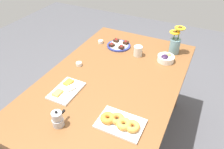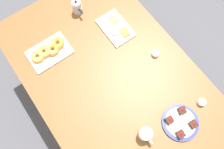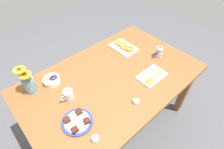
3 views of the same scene
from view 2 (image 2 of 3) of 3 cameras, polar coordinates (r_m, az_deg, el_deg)
ground_plane at (r=2.13m, az=-0.00°, el=-6.82°), size 6.00×6.00×0.00m
dining_table at (r=1.50m, az=-0.00°, el=-1.55°), size 1.60×1.00×0.74m
coffee_mug at (r=1.32m, az=8.68°, el=-15.16°), size 0.11×0.08×0.09m
cheese_platter at (r=1.56m, az=1.04°, el=12.12°), size 0.26×0.17×0.03m
croissant_platter at (r=1.52m, az=-16.21°, el=5.95°), size 0.19×0.28×0.05m
jam_cup_honey at (r=1.47m, az=22.36°, el=-6.72°), size 0.05×0.05×0.03m
jam_cup_berry at (r=1.49m, az=11.31°, el=5.39°), size 0.05×0.05×0.03m
dessert_plate at (r=1.41m, az=17.44°, el=-11.85°), size 0.22×0.22×0.05m
moka_pot at (r=1.62m, az=-9.12°, el=16.97°), size 0.11×0.07×0.12m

